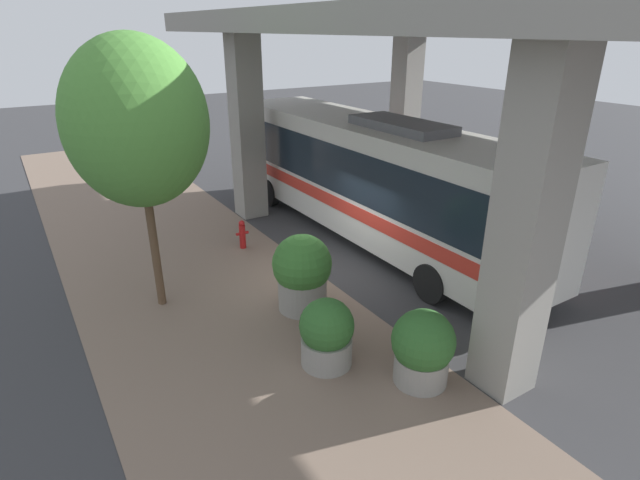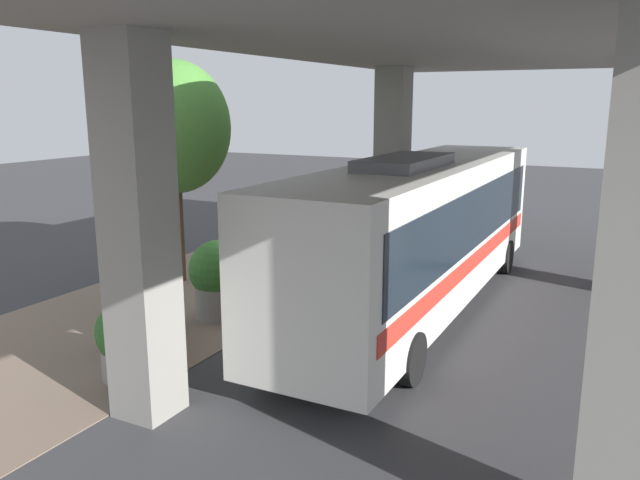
% 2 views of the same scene
% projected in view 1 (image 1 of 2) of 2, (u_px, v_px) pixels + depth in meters
% --- Properties ---
extents(ground_plane, '(80.00, 80.00, 0.00)m').
position_uv_depth(ground_plane, '(322.00, 276.00, 13.49)').
color(ground_plane, '#38383A').
rests_on(ground_plane, ground).
extents(sidewalk_strip, '(6.00, 40.00, 0.02)m').
position_uv_depth(sidewalk_strip, '(217.00, 307.00, 12.02)').
color(sidewalk_strip, '#7A6656').
rests_on(sidewalk_strip, ground).
extents(overpass, '(9.40, 19.00, 6.68)m').
position_uv_depth(overpass, '(450.00, 42.00, 13.16)').
color(overpass, gray).
rests_on(overpass, ground).
extents(bus, '(2.75, 12.65, 3.88)m').
position_uv_depth(bus, '(371.00, 173.00, 15.26)').
color(bus, silver).
rests_on(bus, ground).
extents(fire_hydrant, '(0.39, 0.19, 0.91)m').
position_uv_depth(fire_hydrant, '(242.00, 234.00, 15.04)').
color(fire_hydrant, '#B21919').
rests_on(fire_hydrant, ground).
extents(planter_front, '(1.08, 1.08, 1.44)m').
position_uv_depth(planter_front, '(327.00, 334.00, 9.73)').
color(planter_front, gray).
rests_on(planter_front, ground).
extents(planter_middle, '(1.19, 1.19, 1.51)m').
position_uv_depth(planter_middle, '(423.00, 348.00, 9.22)').
color(planter_middle, gray).
rests_on(planter_middle, ground).
extents(planter_back, '(1.39, 1.39, 1.88)m').
position_uv_depth(planter_back, '(302.00, 272.00, 11.60)').
color(planter_back, gray).
rests_on(planter_back, ground).
extents(street_tree_near, '(3.01, 3.01, 6.17)m').
position_uv_depth(street_tree_near, '(137.00, 123.00, 10.47)').
color(street_tree_near, brown).
rests_on(street_tree_near, ground).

